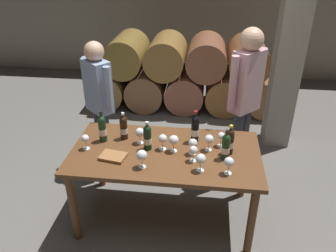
{
  "coord_description": "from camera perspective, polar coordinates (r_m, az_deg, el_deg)",
  "views": [
    {
      "loc": [
        0.33,
        -2.52,
        2.42
      ],
      "look_at": [
        0.0,
        0.2,
        0.91
      ],
      "focal_mm": 36.05,
      "sensor_mm": 36.0,
      "label": 1
    }
  ],
  "objects": [
    {
      "name": "wine_bottle_2",
      "position": [
        3.2,
        -7.5,
        -0.23
      ],
      "size": [
        0.07,
        0.07,
        0.27
      ],
      "color": "black",
      "rests_on": "dining_table"
    },
    {
      "name": "wine_glass_8",
      "position": [
        3.1,
        8.98,
        -1.78
      ],
      "size": [
        0.07,
        0.07,
        0.14
      ],
      "color": "white",
      "rests_on": "dining_table"
    },
    {
      "name": "wine_glass_10",
      "position": [
        3.02,
        6.95,
        -2.3
      ],
      "size": [
        0.08,
        0.08,
        0.16
      ],
      "color": "white",
      "rests_on": "dining_table"
    },
    {
      "name": "cellar_back_wall",
      "position": [
        6.81,
        4.29,
        20.16
      ],
      "size": [
        10.0,
        0.24,
        2.8
      ],
      "primitive_type": "cube",
      "color": "gray",
      "rests_on": "ground_plane"
    },
    {
      "name": "wine_bottle_0",
      "position": [
        3.19,
        -11.04,
        -0.4
      ],
      "size": [
        0.07,
        0.07,
        0.31
      ],
      "color": "#19381E",
      "rests_on": "dining_table"
    },
    {
      "name": "tasting_notebook",
      "position": [
        2.98,
        -9.27,
        -5.11
      ],
      "size": [
        0.24,
        0.2,
        0.03
      ],
      "primitive_type": "cube",
      "rotation": [
        0.0,
        0.0,
        -0.18
      ],
      "color": "#936038",
      "rests_on": "dining_table"
    },
    {
      "name": "wine_glass_5",
      "position": [
        2.96,
        4.24,
        -2.97
      ],
      "size": [
        0.08,
        0.08,
        0.15
      ],
      "color": "white",
      "rests_on": "dining_table"
    },
    {
      "name": "stone_pillar",
      "position": [
        4.38,
        19.91,
        12.35
      ],
      "size": [
        0.32,
        0.32,
        2.6
      ],
      "primitive_type": "cube",
      "color": "gray",
      "rests_on": "ground_plane"
    },
    {
      "name": "taster_seated_left",
      "position": [
        3.76,
        -11.6,
        4.7
      ],
      "size": [
        0.39,
        0.35,
        1.54
      ],
      "color": "#383842",
      "rests_on": "ground_plane"
    },
    {
      "name": "wine_glass_0",
      "position": [
        2.87,
        4.32,
        -4.18
      ],
      "size": [
        0.07,
        0.07,
        0.15
      ],
      "color": "white",
      "rests_on": "dining_table"
    },
    {
      "name": "wine_bottle_3",
      "position": [
        3.0,
        10.41,
        -2.55
      ],
      "size": [
        0.07,
        0.07,
        0.28
      ],
      "color": "black",
      "rests_on": "dining_table"
    },
    {
      "name": "dining_table",
      "position": [
        3.09,
        -0.45,
        -5.7
      ],
      "size": [
        1.7,
        0.9,
        0.76
      ],
      "color": "brown",
      "rests_on": "ground_plane"
    },
    {
      "name": "wine_bottle_5",
      "position": [
        3.13,
        4.59,
        -0.46
      ],
      "size": [
        0.07,
        0.07,
        0.32
      ],
      "color": "black",
      "rests_on": "dining_table"
    },
    {
      "name": "wine_glass_4",
      "position": [
        2.79,
        -4.45,
        -5.01
      ],
      "size": [
        0.09,
        0.09,
        0.16
      ],
      "color": "white",
      "rests_on": "dining_table"
    },
    {
      "name": "wine_glass_1",
      "position": [
        3.11,
        -13.83,
        -2.16
      ],
      "size": [
        0.07,
        0.07,
        0.15
      ],
      "color": "white",
      "rests_on": "dining_table"
    },
    {
      "name": "wine_glass_7",
      "position": [
        3.01,
        -0.9,
        -2.22
      ],
      "size": [
        0.08,
        0.08,
        0.15
      ],
      "color": "white",
      "rests_on": "dining_table"
    },
    {
      "name": "wine_glass_9",
      "position": [
        2.98,
        0.97,
        -2.44
      ],
      "size": [
        0.09,
        0.09,
        0.16
      ],
      "color": "white",
      "rests_on": "dining_table"
    },
    {
      "name": "sommelier_presenting",
      "position": [
        3.58,
        12.95,
        5.43
      ],
      "size": [
        0.37,
        0.38,
        1.72
      ],
      "color": "#383842",
      "rests_on": "ground_plane"
    },
    {
      "name": "wine_bottle_1",
      "position": [
        3.02,
        -3.49,
        -1.93
      ],
      "size": [
        0.07,
        0.07,
        0.28
      ],
      "color": "black",
      "rests_on": "dining_table"
    },
    {
      "name": "ground_plane",
      "position": [
        3.52,
        -0.4,
        -14.71
      ],
      "size": [
        14.0,
        14.0,
        0.0
      ],
      "primitive_type": "plane",
      "color": "#66635E"
    },
    {
      "name": "wine_glass_6",
      "position": [
        2.75,
        10.26,
        -6.08
      ],
      "size": [
        0.08,
        0.08,
        0.15
      ],
      "color": "white",
      "rests_on": "dining_table"
    },
    {
      "name": "barrel_stack",
      "position": [
        5.47,
        3.05,
        8.72
      ],
      "size": [
        3.12,
        0.9,
        1.15
      ],
      "color": "olive",
      "rests_on": "ground_plane"
    },
    {
      "name": "wine_glass_3",
      "position": [
        3.11,
        -4.78,
        -1.13
      ],
      "size": [
        0.08,
        0.08,
        0.16
      ],
      "color": "white",
      "rests_on": "dining_table"
    },
    {
      "name": "wine_bottle_4",
      "position": [
        2.92,
        9.73,
        -3.42
      ],
      "size": [
        0.07,
        0.07,
        0.28
      ],
      "color": "#19381E",
      "rests_on": "dining_table"
    },
    {
      "name": "wine_glass_2",
      "position": [
        2.75,
        5.56,
        -5.63
      ],
      "size": [
        0.09,
        0.09,
        0.16
      ],
      "color": "white",
      "rests_on": "dining_table"
    }
  ]
}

